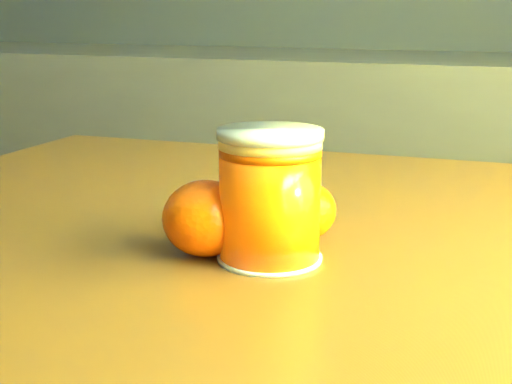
% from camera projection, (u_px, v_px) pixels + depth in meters
% --- Properties ---
extents(kitchen_counter, '(3.15, 0.60, 0.90)m').
position_uv_depth(kitchen_counter, '(158.00, 196.00, 2.24)').
color(kitchen_counter, '#4D4E52').
rests_on(kitchen_counter, ground).
extents(table, '(1.13, 0.83, 0.82)m').
position_uv_depth(table, '(357.00, 348.00, 0.65)').
color(table, brown).
rests_on(table, ground).
extents(juice_glass, '(0.08, 0.08, 0.10)m').
position_uv_depth(juice_glass, '(270.00, 197.00, 0.56)').
color(juice_glass, '#FF5A05').
rests_on(juice_glass, table).
extents(orange_front, '(0.09, 0.09, 0.06)m').
position_uv_depth(orange_front, '(205.00, 218.00, 0.58)').
color(orange_front, '#FF5505').
rests_on(orange_front, table).
extents(orange_back, '(0.08, 0.08, 0.05)m').
position_uv_depth(orange_back, '(302.00, 210.00, 0.62)').
color(orange_back, '#FF5505').
rests_on(orange_back, table).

